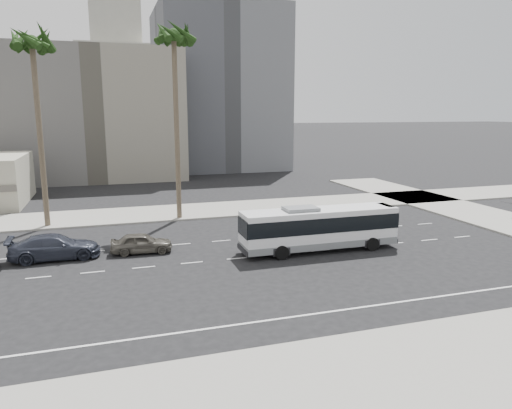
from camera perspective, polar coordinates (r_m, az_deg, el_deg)
name	(u,v)px	position (r m, az deg, el deg)	size (l,w,h in m)	color
ground	(280,254)	(32.15, 2.89, -6.04)	(700.00, 700.00, 0.00)	black
sidewalk_north	(225,209)	(46.52, -3.80, -0.56)	(120.00, 7.00, 0.15)	gray
sidewalk_south	(427,371)	(19.54, 19.91, -18.40)	(120.00, 7.00, 0.15)	gray
midrise_beige_west	(95,115)	(73.76, -18.85, 10.18)	(24.00, 18.00, 18.00)	#66635E
midrise_gray_center	(218,91)	(82.99, -4.64, 13.54)	(20.00, 20.00, 26.00)	#4D4E54
civic_tower	(117,57)	(280.42, -16.45, 16.72)	(42.00, 42.00, 129.00)	beige
highrise_right	(209,63)	(265.93, -5.68, 16.61)	(26.00, 26.00, 70.00)	#525A64
highrise_far	(239,78)	(300.55, -2.07, 15.06)	(22.00, 22.00, 60.00)	#525A64
city_bus	(319,227)	(32.90, 7.65, -2.73)	(11.01, 2.70, 3.16)	silver
car_a	(141,243)	(33.21, -13.65, -4.53)	(4.11, 1.65, 1.40)	#555147
car_b	(55,247)	(33.62, -23.11, -4.72)	(5.65, 2.30, 1.64)	#2D313E
palm_near	(174,39)	(42.41, -9.89, 19.03)	(5.06, 5.06, 17.02)	brown
palm_mid	(32,46)	(42.48, -25.39, 16.86)	(5.21, 5.21, 16.09)	brown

